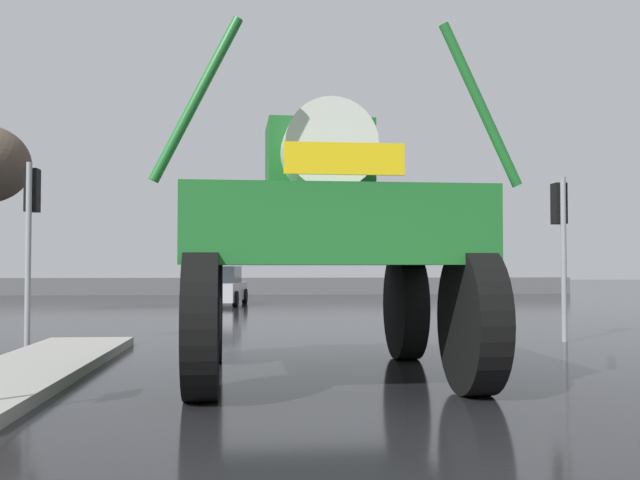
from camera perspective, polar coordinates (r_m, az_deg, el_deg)
ground_plane at (r=23.30m, az=-1.92°, el=-5.70°), size 120.00×120.00×0.00m
median_island at (r=11.58m, az=-20.74°, el=-9.00°), size 1.56×8.10×0.15m
oversize_sprayer at (r=10.63m, az=0.14°, el=0.26°), size 4.33×5.39×4.39m
sedan_ahead at (r=30.00m, az=-7.58°, el=-3.49°), size 2.24×4.26×1.52m
traffic_signal_near_left at (r=15.75m, az=-20.73°, el=1.94°), size 0.24×0.54×3.51m
traffic_signal_near_right at (r=16.36m, az=17.46°, el=1.28°), size 0.24×0.54×3.32m
roadside_barrier at (r=41.08m, az=-3.18°, el=-3.45°), size 32.30×0.24×0.90m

